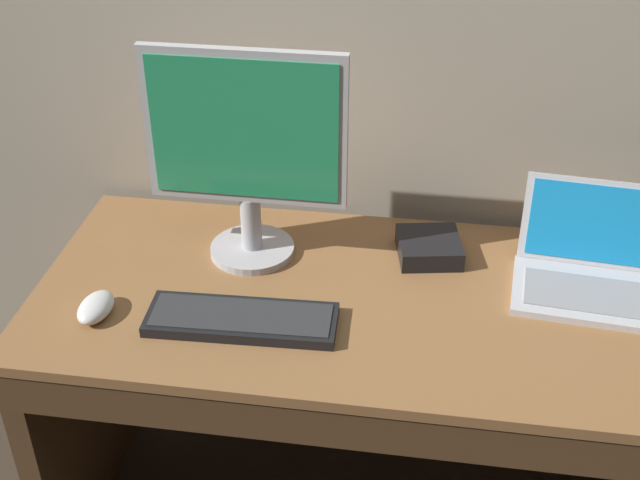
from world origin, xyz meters
The scene contains 6 objects.
desk centered at (0.00, -0.01, 0.49)m, with size 1.53×0.69×0.73m.
laptop_silver centered at (0.47, 0.12, 0.77)m, with size 0.35×0.30×0.21m.
external_monitor centered at (-0.31, 0.12, 1.00)m, with size 0.45×0.20×0.52m.
wired_keyboard centered at (-0.27, -0.14, 0.74)m, with size 0.41×0.15×0.03m.
computer_mouse centered at (-0.59, -0.15, 0.75)m, with size 0.07×0.12×0.04m, color white.
external_drive_box centered at (0.11, 0.18, 0.75)m, with size 0.15×0.15×0.05m, color black.
Camera 1 is at (0.10, -1.50, 1.85)m, focal length 47.02 mm.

